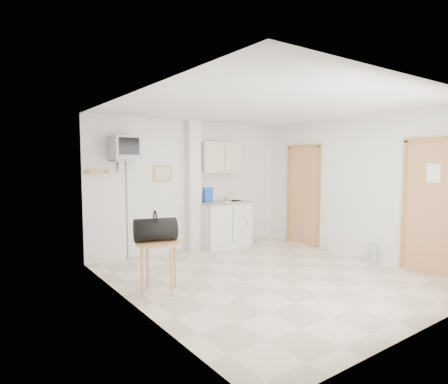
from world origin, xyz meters
TOP-DOWN VIEW (x-y plane):
  - ground at (0.00, 0.00)m, footprint 4.50×4.50m
  - room_envelope at (0.24, 0.09)m, footprint 4.24×4.54m
  - kitchenette at (0.57, 2.00)m, footprint 1.03×0.58m
  - crt_television at (-1.45, 2.02)m, footprint 0.44×0.45m
  - round_table at (-1.65, 0.33)m, footprint 0.61×0.61m
  - duffel_bag at (-1.68, 0.37)m, footprint 0.61×0.44m
  - water_bottle at (1.98, -0.45)m, footprint 0.11×0.11m

SIDE VIEW (x-z plane):
  - ground at x=0.00m, z-range 0.00..0.00m
  - water_bottle at x=1.98m, z-range -0.02..0.33m
  - round_table at x=-1.65m, z-range 0.25..0.93m
  - kitchenette at x=0.57m, z-range -0.25..1.85m
  - duffel_bag at x=-1.68m, z-range 0.63..1.04m
  - room_envelope at x=0.24m, z-range 0.26..2.81m
  - crt_television at x=-1.45m, z-range 0.86..3.01m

